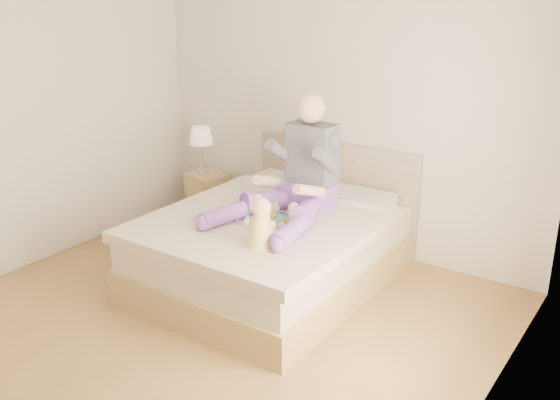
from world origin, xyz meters
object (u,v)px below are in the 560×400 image
Objects in this scene: nightstand at (208,195)px; baby at (262,226)px; adult at (298,178)px; tray at (273,220)px; bed at (276,244)px.

baby reaches higher than nightstand.
tray is (-0.00, -0.36, -0.26)m from adult.
bed reaches higher than nightstand.
baby is at bearing -52.20° from tray.
bed is 1.66m from nightstand.
bed is at bearing -135.54° from adult.
baby is at bearing -63.65° from bed.
nightstand is (-1.45, 0.80, -0.07)m from bed.
nightstand is 1.33× the size of baby.
adult is 0.44m from tray.
tray is (1.58, -1.03, 0.40)m from nightstand.
adult is at bearing -8.25° from nightstand.
baby is (0.31, -0.62, 0.44)m from bed.
baby is (0.18, -0.75, -0.14)m from adult.
nightstand is 1.84m from adult.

